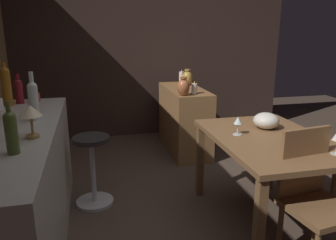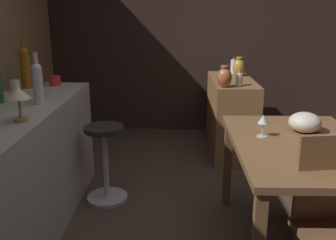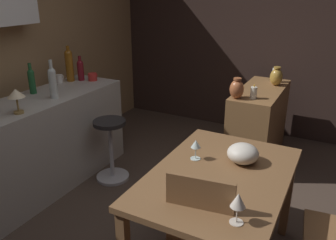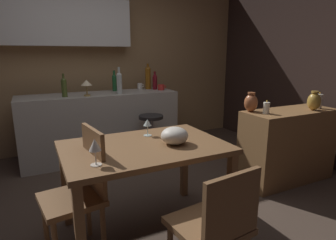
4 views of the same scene
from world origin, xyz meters
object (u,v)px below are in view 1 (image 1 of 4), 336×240
(sideboard_cabinet, at_px, (184,119))
(bar_stool, at_px, (93,169))
(wine_bottle_olive, at_px, (11,131))
(wine_bottle_ruby, at_px, (19,90))
(fruit_bowl, at_px, (266,121))
(chair_near_window, at_px, (313,195))
(pillar_candle_tall, at_px, (182,78))
(pillar_candle_short, at_px, (194,89))
(wine_bottle_clear, at_px, (33,99))
(wine_glass_left, at_px, (238,122))
(vase_copper, at_px, (183,87))
(wine_bottle_amber, at_px, (6,85))
(counter_lamp, at_px, (30,113))
(dining_table, at_px, (269,148))
(cup_red, at_px, (35,97))
(vase_brass, at_px, (187,78))

(sideboard_cabinet, height_order, bar_stool, sideboard_cabinet)
(wine_bottle_olive, distance_m, wine_bottle_ruby, 1.34)
(fruit_bowl, height_order, wine_bottle_ruby, wine_bottle_ruby)
(chair_near_window, bearing_deg, pillar_candle_tall, 3.29)
(sideboard_cabinet, distance_m, pillar_candle_short, 0.61)
(wine_bottle_olive, relative_size, wine_bottle_clear, 0.82)
(wine_glass_left, bearing_deg, sideboard_cabinet, -1.63)
(bar_stool, bearing_deg, wine_bottle_ruby, 61.59)
(wine_glass_left, height_order, vase_copper, vase_copper)
(chair_near_window, bearing_deg, wine_bottle_amber, 56.47)
(counter_lamp, bearing_deg, wine_bottle_olive, 167.16)
(pillar_candle_short, bearing_deg, wine_bottle_ruby, 104.86)
(wine_bottle_ruby, height_order, counter_lamp, wine_bottle_ruby)
(fruit_bowl, xyz_separation_m, counter_lamp, (-0.33, 1.78, 0.25))
(wine_glass_left, height_order, counter_lamp, counter_lamp)
(dining_table, distance_m, pillar_candle_tall, 2.19)
(bar_stool, distance_m, pillar_candle_short, 1.53)
(wine_glass_left, height_order, cup_red, cup_red)
(fruit_bowl, bearing_deg, pillar_candle_tall, 5.73)
(chair_near_window, xyz_separation_m, vase_brass, (2.54, 0.11, 0.42))
(wine_bottle_olive, xyz_separation_m, wine_bottle_ruby, (1.32, 0.20, -0.01))
(vase_brass, bearing_deg, wine_glass_left, 175.52)
(counter_lamp, relative_size, pillar_candle_short, 1.42)
(dining_table, relative_size, pillar_candle_tall, 6.56)
(chair_near_window, relative_size, cup_red, 7.12)
(wine_bottle_amber, bearing_deg, bar_stool, -109.89)
(fruit_bowl, xyz_separation_m, pillar_candle_tall, (1.95, 0.20, 0.09))
(bar_stool, bearing_deg, wine_bottle_amber, 70.11)
(wine_glass_left, distance_m, vase_copper, 1.24)
(wine_bottle_ruby, distance_m, vase_copper, 1.69)
(bar_stool, bearing_deg, dining_table, -114.79)
(wine_bottle_olive, height_order, vase_brass, wine_bottle_olive)
(chair_near_window, relative_size, counter_lamp, 4.49)
(fruit_bowl, bearing_deg, bar_stool, 74.25)
(dining_table, distance_m, wine_bottle_ruby, 2.21)
(chair_near_window, xyz_separation_m, bar_stool, (1.13, 1.40, -0.16))
(counter_lamp, bearing_deg, vase_brass, -37.21)
(cup_red, bearing_deg, chair_near_window, -128.69)
(bar_stool, height_order, counter_lamp, counter_lamp)
(fruit_bowl, distance_m, wine_bottle_clear, 1.85)
(pillar_candle_tall, height_order, pillar_candle_short, pillar_candle_tall)
(chair_near_window, bearing_deg, dining_table, 4.58)
(sideboard_cabinet, xyz_separation_m, wine_glass_left, (-1.69, 0.05, 0.44))
(wine_bottle_amber, height_order, wine_bottle_clear, wine_bottle_amber)
(dining_table, relative_size, sideboard_cabinet, 1.13)
(pillar_candle_tall, relative_size, pillar_candle_short, 1.30)
(wine_bottle_ruby, xyz_separation_m, pillar_candle_tall, (1.22, -1.84, -0.12))
(chair_near_window, height_order, pillar_candle_short, pillar_candle_short)
(cup_red, height_order, pillar_candle_short, cup_red)
(vase_brass, bearing_deg, fruit_bowl, -175.12)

